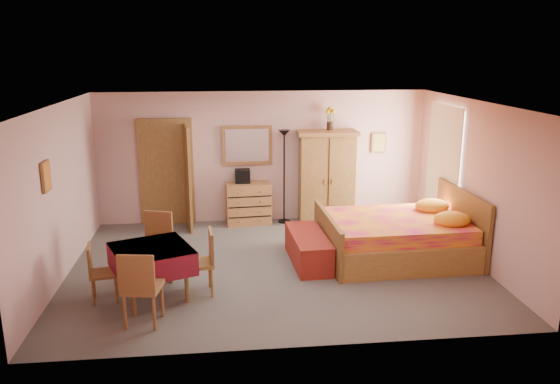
{
  "coord_description": "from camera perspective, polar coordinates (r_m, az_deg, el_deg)",
  "views": [
    {
      "loc": [
        -0.84,
        -8.16,
        3.38
      ],
      "look_at": [
        0.1,
        0.3,
        1.15
      ],
      "focal_mm": 35.0,
      "sensor_mm": 36.0,
      "label": 1
    }
  ],
  "objects": [
    {
      "name": "dining_table",
      "position": [
        7.88,
        -13.17,
        -8.2
      ],
      "size": [
        1.32,
        1.32,
        0.74
      ],
      "primitive_type": "cube",
      "rotation": [
        0.0,
        0.0,
        0.38
      ],
      "color": "maroon",
      "rests_on": "floor"
    },
    {
      "name": "ceiling",
      "position": [
        8.24,
        -0.47,
        9.24
      ],
      "size": [
        6.5,
        6.5,
        0.0
      ],
      "primitive_type": "plane",
      "rotation": [
        3.14,
        0.0,
        0.0
      ],
      "color": "brown",
      "rests_on": "wall_back"
    },
    {
      "name": "chair_east",
      "position": [
        7.85,
        -8.55,
        -7.31
      ],
      "size": [
        0.46,
        0.46,
        0.93
      ],
      "primitive_type": "cube",
      "rotation": [
        0.0,
        0.0,
        1.67
      ],
      "color": "olive",
      "rests_on": "floor"
    },
    {
      "name": "wardrobe",
      "position": [
        10.86,
        4.88,
        1.55
      ],
      "size": [
        1.2,
        0.64,
        1.85
      ],
      "primitive_type": "cube",
      "rotation": [
        0.0,
        0.0,
        -0.03
      ],
      "color": "olive",
      "rests_on": "floor"
    },
    {
      "name": "wall_back",
      "position": [
        10.9,
        -1.8,
        3.67
      ],
      "size": [
        6.5,
        0.1,
        2.6
      ],
      "primitive_type": "cube",
      "color": "#D29F98",
      "rests_on": "floor"
    },
    {
      "name": "floor_lamp",
      "position": [
        10.8,
        0.43,
        1.58
      ],
      "size": [
        0.28,
        0.28,
        1.87
      ],
      "primitive_type": "cube",
      "rotation": [
        0.0,
        0.0,
        0.17
      ],
      "color": "black",
      "rests_on": "floor"
    },
    {
      "name": "wall_mirror",
      "position": [
        10.8,
        -3.47,
        4.9
      ],
      "size": [
        0.99,
        0.08,
        0.78
      ],
      "primitive_type": "cube",
      "rotation": [
        0.0,
        0.0,
        0.03
      ],
      "color": "silver",
      "rests_on": "wall_back"
    },
    {
      "name": "chest_of_drawers",
      "position": [
        10.85,
        -3.32,
        -1.21
      ],
      "size": [
        0.91,
        0.5,
        0.83
      ],
      "primitive_type": "cube",
      "rotation": [
        0.0,
        0.0,
        0.07
      ],
      "color": "#B06E3B",
      "rests_on": "floor"
    },
    {
      "name": "chair_south",
      "position": [
        7.16,
        -14.17,
        -9.55
      ],
      "size": [
        0.52,
        0.52,
        1.0
      ],
      "primitive_type": "cube",
      "rotation": [
        0.0,
        0.0,
        -0.17
      ],
      "color": "#986033",
      "rests_on": "floor"
    },
    {
      "name": "wall_left",
      "position": [
        8.76,
        -22.1,
        -0.16
      ],
      "size": [
        0.1,
        5.0,
        2.6
      ],
      "primitive_type": "cube",
      "color": "#D29F98",
      "rests_on": "floor"
    },
    {
      "name": "chair_north",
      "position": [
        8.49,
        -13.04,
        -5.57
      ],
      "size": [
        0.57,
        0.57,
        0.99
      ],
      "primitive_type": "cube",
      "rotation": [
        0.0,
        0.0,
        2.82
      ],
      "color": "#AC7B3A",
      "rests_on": "floor"
    },
    {
      "name": "stereo",
      "position": [
        10.77,
        -3.94,
        1.67
      ],
      "size": [
        0.29,
        0.22,
        0.27
      ],
      "primitive_type": "cube",
      "rotation": [
        0.0,
        0.0,
        0.0
      ],
      "color": "black",
      "rests_on": "chest_of_drawers"
    },
    {
      "name": "wall_right",
      "position": [
        9.36,
        19.75,
        0.96
      ],
      "size": [
        0.1,
        5.0,
        2.6
      ],
      "primitive_type": "cube",
      "color": "#D29F98",
      "rests_on": "floor"
    },
    {
      "name": "doorway",
      "position": [
        10.94,
        -11.75,
        1.94
      ],
      "size": [
        1.06,
        0.12,
        2.15
      ],
      "primitive_type": "cube",
      "color": "#9E6B35",
      "rests_on": "floor"
    },
    {
      "name": "wall_front",
      "position": [
        6.09,
        1.97,
        -5.31
      ],
      "size": [
        6.5,
        0.1,
        2.6
      ],
      "primitive_type": "cube",
      "color": "#D29F98",
      "rests_on": "floor"
    },
    {
      "name": "sunflower_vase",
      "position": [
        10.79,
        5.24,
        7.65
      ],
      "size": [
        0.18,
        0.18,
        0.45
      ],
      "primitive_type": "cube",
      "rotation": [
        0.0,
        0.0,
        -0.02
      ],
      "color": "yellow",
      "rests_on": "wardrobe"
    },
    {
      "name": "picture_left",
      "position": [
        8.11,
        -23.26,
        1.5
      ],
      "size": [
        0.04,
        0.32,
        0.42
      ],
      "primitive_type": "cube",
      "color": "orange",
      "rests_on": "wall_left"
    },
    {
      "name": "picture_back",
      "position": [
        11.25,
        10.27,
        5.08
      ],
      "size": [
        0.3,
        0.04,
        0.4
      ],
      "primitive_type": "cube",
      "color": "#D8BF59",
      "rests_on": "wall_back"
    },
    {
      "name": "chair_west",
      "position": [
        7.96,
        -17.94,
        -8.01
      ],
      "size": [
        0.43,
        0.43,
        0.82
      ],
      "primitive_type": "cube",
      "rotation": [
        0.0,
        0.0,
        -1.39
      ],
      "color": "#956332",
      "rests_on": "floor"
    },
    {
      "name": "window",
      "position": [
        10.38,
        16.78,
        3.34
      ],
      "size": [
        0.08,
        1.4,
        1.95
      ],
      "primitive_type": "cube",
      "color": "white",
      "rests_on": "wall_right"
    },
    {
      "name": "bed",
      "position": [
        9.25,
        12.01,
        -3.43
      ],
      "size": [
        2.47,
        1.97,
        1.12
      ],
      "primitive_type": "cube",
      "rotation": [
        0.0,
        0.0,
        0.03
      ],
      "color": "#D1145A",
      "rests_on": "floor"
    },
    {
      "name": "bench",
      "position": [
        8.94,
        2.97,
        -5.91
      ],
      "size": [
        0.6,
        1.47,
        0.48
      ],
      "primitive_type": "cube",
      "rotation": [
        0.0,
        0.0,
        0.04
      ],
      "color": "maroon",
      "rests_on": "floor"
    },
    {
      "name": "floor",
      "position": [
        8.88,
        -0.43,
        -7.71
      ],
      "size": [
        6.5,
        6.5,
        0.0
      ],
      "primitive_type": "plane",
      "color": "#655F59",
      "rests_on": "ground"
    }
  ]
}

